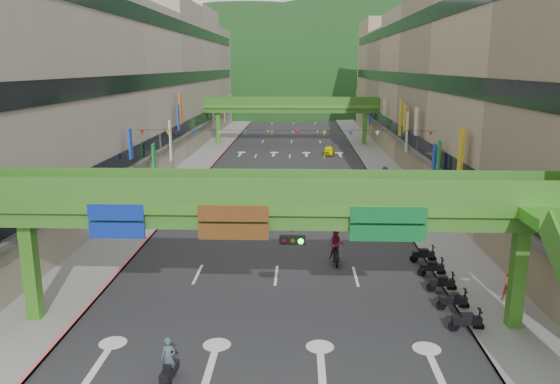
{
  "coord_description": "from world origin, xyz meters",
  "views": [
    {
      "loc": [
        1.26,
        -17.11,
        11.65
      ],
      "look_at": [
        0.0,
        18.0,
        3.5
      ],
      "focal_mm": 35.0,
      "sensor_mm": 36.0,
      "label": 1
    }
  ],
  "objects_px": {
    "scooter_rider_near": "(169,364)",
    "car_silver": "(257,180)",
    "car_yellow": "(329,150)",
    "overpass_near": "(291,220)",
    "pedestrian_red": "(511,287)",
    "scooter_rider_mid": "(336,246)"
  },
  "relations": [
    {
      "from": "car_yellow",
      "to": "car_silver",
      "type": "bearing_deg",
      "value": -105.45
    },
    {
      "from": "scooter_rider_mid",
      "to": "car_yellow",
      "type": "xyz_separation_m",
      "value": [
        1.71,
        41.44,
        -0.53
      ]
    },
    {
      "from": "overpass_near",
      "to": "car_yellow",
      "type": "height_order",
      "value": "overpass_near"
    },
    {
      "from": "scooter_rider_near",
      "to": "car_silver",
      "type": "bearing_deg",
      "value": 88.81
    },
    {
      "from": "overpass_near",
      "to": "car_yellow",
      "type": "relative_size",
      "value": 7.8
    },
    {
      "from": "car_yellow",
      "to": "overpass_near",
      "type": "bearing_deg",
      "value": -88.82
    },
    {
      "from": "car_yellow",
      "to": "pedestrian_red",
      "type": "height_order",
      "value": "pedestrian_red"
    },
    {
      "from": "car_silver",
      "to": "pedestrian_red",
      "type": "distance_m",
      "value": 30.11
    },
    {
      "from": "scooter_rider_mid",
      "to": "car_yellow",
      "type": "height_order",
      "value": "scooter_rider_mid"
    },
    {
      "from": "overpass_near",
      "to": "car_silver",
      "type": "xyz_separation_m",
      "value": [
        -3.75,
        29.62,
        -4.45
      ]
    },
    {
      "from": "pedestrian_red",
      "to": "scooter_rider_near",
      "type": "bearing_deg",
      "value": -152.75
    },
    {
      "from": "overpass_near",
      "to": "pedestrian_red",
      "type": "distance_m",
      "value": 12.24
    },
    {
      "from": "scooter_rider_near",
      "to": "car_silver",
      "type": "height_order",
      "value": "scooter_rider_near"
    },
    {
      "from": "scooter_rider_near",
      "to": "scooter_rider_mid",
      "type": "height_order",
      "value": "scooter_rider_mid"
    },
    {
      "from": "scooter_rider_near",
      "to": "car_silver",
      "type": "distance_m",
      "value": 34.01
    },
    {
      "from": "overpass_near",
      "to": "car_yellow",
      "type": "xyz_separation_m",
      "value": [
        4.28,
        49.98,
        -4.59
      ]
    },
    {
      "from": "scooter_rider_mid",
      "to": "pedestrian_red",
      "type": "relative_size",
      "value": 1.27
    },
    {
      "from": "car_silver",
      "to": "pedestrian_red",
      "type": "relative_size",
      "value": 2.66
    },
    {
      "from": "scooter_rider_near",
      "to": "scooter_rider_mid",
      "type": "bearing_deg",
      "value": 61.45
    },
    {
      "from": "car_silver",
      "to": "overpass_near",
      "type": "bearing_deg",
      "value": -77.39
    },
    {
      "from": "scooter_rider_mid",
      "to": "scooter_rider_near",
      "type": "bearing_deg",
      "value": -118.55
    },
    {
      "from": "scooter_rider_near",
      "to": "car_yellow",
      "type": "distance_m",
      "value": 55.06
    }
  ]
}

